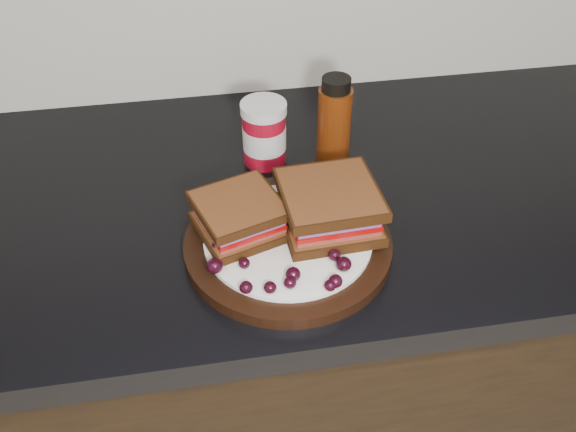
% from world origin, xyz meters
% --- Properties ---
extents(base_cabinets, '(3.96, 0.58, 0.86)m').
position_xyz_m(base_cabinets, '(0.00, 1.70, 0.43)').
color(base_cabinets, black).
rests_on(base_cabinets, ground_plane).
extents(countertop, '(3.98, 0.60, 0.04)m').
position_xyz_m(countertop, '(0.00, 1.70, 0.88)').
color(countertop, black).
rests_on(countertop, base_cabinets).
extents(plate, '(0.28, 0.28, 0.02)m').
position_xyz_m(plate, '(0.07, 1.57, 0.91)').
color(plate, black).
rests_on(plate, countertop).
extents(sandwich_left, '(0.14, 0.14, 0.05)m').
position_xyz_m(sandwich_left, '(0.01, 1.59, 0.95)').
color(sandwich_left, brown).
rests_on(sandwich_left, plate).
extents(sandwich_right, '(0.13, 0.13, 0.06)m').
position_xyz_m(sandwich_right, '(0.13, 1.59, 0.95)').
color(sandwich_right, brown).
rests_on(sandwich_right, plate).
extents(grape_0, '(0.02, 0.02, 0.02)m').
position_xyz_m(grape_0, '(-0.03, 1.52, 0.93)').
color(grape_0, black).
rests_on(grape_0, plate).
extents(grape_1, '(0.01, 0.01, 0.01)m').
position_xyz_m(grape_1, '(0.01, 1.52, 0.93)').
color(grape_1, black).
rests_on(grape_1, plate).
extents(grape_2, '(0.02, 0.02, 0.02)m').
position_xyz_m(grape_2, '(0.01, 1.48, 0.93)').
color(grape_2, black).
rests_on(grape_2, plate).
extents(grape_3, '(0.02, 0.02, 0.01)m').
position_xyz_m(grape_3, '(0.04, 1.48, 0.93)').
color(grape_3, black).
rests_on(grape_3, plate).
extents(grape_4, '(0.02, 0.02, 0.02)m').
position_xyz_m(grape_4, '(0.07, 1.49, 0.93)').
color(grape_4, black).
rests_on(grape_4, plate).
extents(grape_5, '(0.02, 0.02, 0.01)m').
position_xyz_m(grape_5, '(0.06, 1.48, 0.93)').
color(grape_5, black).
rests_on(grape_5, plate).
extents(grape_6, '(0.02, 0.02, 0.01)m').
position_xyz_m(grape_6, '(0.11, 1.47, 0.93)').
color(grape_6, black).
rests_on(grape_6, plate).
extents(grape_7, '(0.02, 0.02, 0.02)m').
position_xyz_m(grape_7, '(0.12, 1.47, 0.93)').
color(grape_7, black).
rests_on(grape_7, plate).
extents(grape_8, '(0.02, 0.02, 0.02)m').
position_xyz_m(grape_8, '(0.13, 1.50, 0.93)').
color(grape_8, black).
rests_on(grape_8, plate).
extents(grape_9, '(0.02, 0.02, 0.02)m').
position_xyz_m(grape_9, '(0.13, 1.52, 0.93)').
color(grape_9, black).
rests_on(grape_9, plate).
extents(grape_10, '(0.02, 0.02, 0.02)m').
position_xyz_m(grape_10, '(0.17, 1.55, 0.93)').
color(grape_10, black).
rests_on(grape_10, plate).
extents(grape_11, '(0.02, 0.02, 0.02)m').
position_xyz_m(grape_11, '(0.15, 1.55, 0.93)').
color(grape_11, black).
rests_on(grape_11, plate).
extents(grape_12, '(0.02, 0.02, 0.02)m').
position_xyz_m(grape_12, '(0.15, 1.56, 0.93)').
color(grape_12, black).
rests_on(grape_12, plate).
extents(grape_13, '(0.02, 0.02, 0.02)m').
position_xyz_m(grape_13, '(0.15, 1.60, 0.93)').
color(grape_13, black).
rests_on(grape_13, plate).
extents(grape_14, '(0.02, 0.02, 0.02)m').
position_xyz_m(grape_14, '(0.13, 1.62, 0.93)').
color(grape_14, black).
rests_on(grape_14, plate).
extents(grape_15, '(0.02, 0.02, 0.02)m').
position_xyz_m(grape_15, '(0.05, 1.61, 0.93)').
color(grape_15, black).
rests_on(grape_15, plate).
extents(grape_16, '(0.02, 0.02, 0.02)m').
position_xyz_m(grape_16, '(0.01, 1.62, 0.93)').
color(grape_16, black).
rests_on(grape_16, plate).
extents(grape_17, '(0.02, 0.02, 0.02)m').
position_xyz_m(grape_17, '(0.01, 1.59, 0.93)').
color(grape_17, black).
rests_on(grape_17, plate).
extents(grape_18, '(0.02, 0.02, 0.02)m').
position_xyz_m(grape_18, '(-0.01, 1.57, 0.93)').
color(grape_18, black).
rests_on(grape_18, plate).
extents(grape_19, '(0.02, 0.02, 0.02)m').
position_xyz_m(grape_19, '(-0.02, 1.56, 0.93)').
color(grape_19, black).
rests_on(grape_19, plate).
extents(grape_20, '(0.02, 0.02, 0.02)m').
position_xyz_m(grape_20, '(0.02, 1.60, 0.93)').
color(grape_20, black).
rests_on(grape_20, plate).
extents(grape_21, '(0.02, 0.02, 0.01)m').
position_xyz_m(grape_21, '(0.03, 1.58, 0.93)').
color(grape_21, black).
rests_on(grape_21, plate).
extents(grape_22, '(0.02, 0.02, 0.02)m').
position_xyz_m(grape_22, '(0.02, 1.57, 0.93)').
color(grape_22, black).
rests_on(grape_22, plate).
extents(condiment_jar, '(0.09, 0.09, 0.10)m').
position_xyz_m(condiment_jar, '(0.07, 1.78, 0.95)').
color(condiment_jar, maroon).
rests_on(condiment_jar, countertop).
extents(oil_bottle, '(0.06, 0.06, 0.15)m').
position_xyz_m(oil_bottle, '(0.18, 1.77, 0.97)').
color(oil_bottle, '#552008').
rests_on(oil_bottle, countertop).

